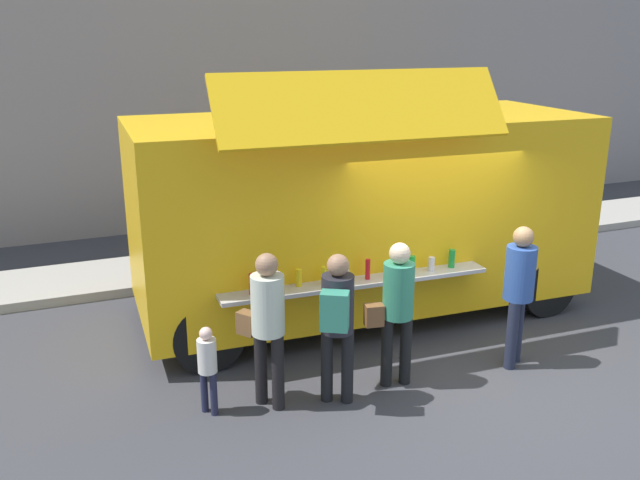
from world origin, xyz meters
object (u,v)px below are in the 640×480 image
(trash_bin, at_px, (492,213))
(child_near_queue, at_px, (207,363))
(customer_mid_with_backpack, at_px, (337,315))
(customer_rear_waiting, at_px, (267,317))
(food_truck_main, at_px, (362,208))
(customer_extra_browsing, at_px, (519,284))
(customer_front_ordering, at_px, (397,303))

(trash_bin, distance_m, child_near_queue, 7.98)
(customer_mid_with_backpack, bearing_deg, customer_rear_waiting, 101.49)
(food_truck_main, xyz_separation_m, customer_extra_browsing, (1.04, -2.28, -0.50))
(customer_mid_with_backpack, bearing_deg, food_truck_main, -0.84)
(customer_mid_with_backpack, distance_m, customer_rear_waiting, 0.76)
(food_truck_main, relative_size, customer_front_ordering, 3.68)
(food_truck_main, bearing_deg, trash_bin, 32.40)
(trash_bin, height_order, customer_front_ordering, customer_front_ordering)
(food_truck_main, xyz_separation_m, customer_mid_with_backpack, (-1.38, -2.30, -0.50))
(customer_front_ordering, relative_size, customer_rear_waiting, 0.98)
(trash_bin, height_order, child_near_queue, trash_bin)
(customer_front_ordering, relative_size, customer_extra_browsing, 0.98)
(customer_front_ordering, xyz_separation_m, customer_mid_with_backpack, (-0.80, -0.13, 0.03))
(customer_extra_browsing, bearing_deg, customer_mid_with_backpack, 53.53)
(trash_bin, bearing_deg, customer_front_ordering, -135.41)
(customer_extra_browsing, height_order, child_near_queue, customer_extra_browsing)
(customer_rear_waiting, distance_m, customer_extra_browsing, 3.14)
(food_truck_main, distance_m, customer_front_ordering, 2.30)
(food_truck_main, distance_m, customer_mid_with_backpack, 2.73)
(trash_bin, relative_size, customer_extra_browsing, 0.57)
(food_truck_main, relative_size, trash_bin, 6.24)
(food_truck_main, distance_m, customer_extra_browsing, 2.55)
(customer_mid_with_backpack, height_order, customer_extra_browsing, customer_extra_browsing)
(trash_bin, xyz_separation_m, customer_mid_with_backpack, (-5.35, -4.62, 0.55))
(customer_rear_waiting, bearing_deg, trash_bin, 0.89)
(customer_mid_with_backpack, xyz_separation_m, customer_rear_waiting, (-0.72, 0.24, -0.01))
(child_near_queue, bearing_deg, customer_front_ordering, -40.97)
(trash_bin, height_order, customer_mid_with_backpack, customer_mid_with_backpack)
(customer_front_ordering, height_order, customer_extra_browsing, customer_extra_browsing)
(customer_mid_with_backpack, relative_size, customer_rear_waiting, 0.98)
(customer_front_ordering, distance_m, customer_extra_browsing, 1.62)
(customer_front_ordering, bearing_deg, customer_rear_waiting, 95.34)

